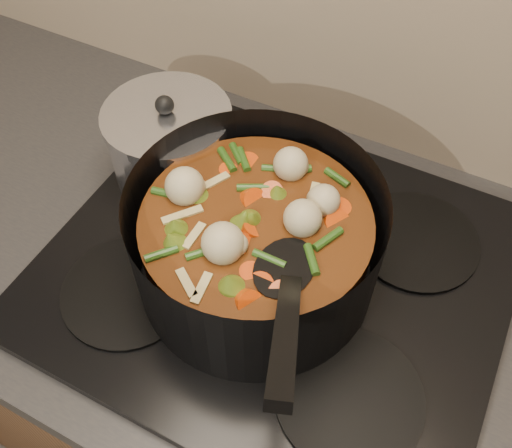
% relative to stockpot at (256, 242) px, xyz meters
% --- Properties ---
extents(counter, '(2.64, 0.64, 0.91)m').
position_rel_stockpot_xyz_m(counter, '(0.02, 0.03, -0.55)').
color(counter, brown).
rests_on(counter, ground).
extents(stovetop, '(0.62, 0.54, 0.03)m').
position_rel_stockpot_xyz_m(stovetop, '(0.02, 0.03, -0.08)').
color(stovetop, black).
rests_on(stovetop, counter).
extents(stockpot, '(0.36, 0.42, 0.23)m').
position_rel_stockpot_xyz_m(stockpot, '(0.00, 0.00, 0.00)').
color(stockpot, black).
rests_on(stockpot, stovetop).
extents(saucepan, '(0.19, 0.19, 0.15)m').
position_rel_stockpot_xyz_m(saucepan, '(-0.20, 0.11, -0.01)').
color(saucepan, silver).
rests_on(saucepan, stovetop).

